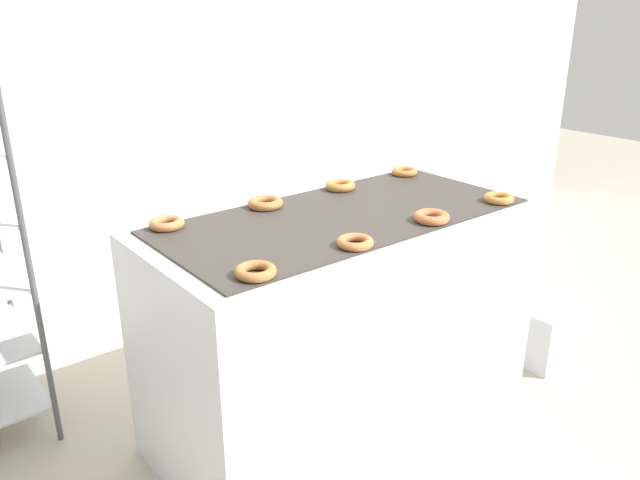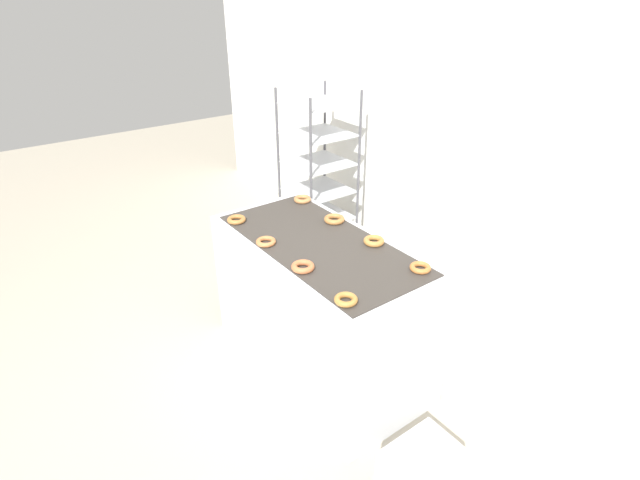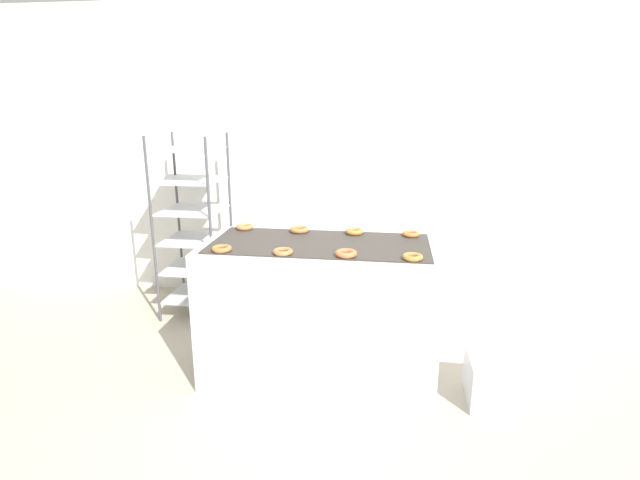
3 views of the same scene
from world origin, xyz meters
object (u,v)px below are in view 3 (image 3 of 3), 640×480
object	(u,v)px
donut_far_right	(411,234)
baking_rack_cart	(194,225)
donut_near_midleft	(283,252)
donut_near_midright	(346,253)
fryer_machine	(320,310)
donut_near_right	(413,257)
donut_far_midleft	(299,230)
donut_far_left	(245,227)
glaze_bin	(491,379)
donut_far_midright	(354,231)
donut_near_left	(222,249)

from	to	relation	value
donut_far_right	baking_rack_cart	bearing A→B (deg)	160.69
donut_near_midleft	donut_near_midright	size ratio (longest dim) A/B	0.94
fryer_machine	donut_near_midright	distance (m)	0.61
donut_near_midleft	donut_far_right	size ratio (longest dim) A/B	1.03
baking_rack_cart	donut_near_right	size ratio (longest dim) A/B	13.06
baking_rack_cart	donut_far_midleft	distance (m)	1.29
donut_near_midright	donut_far_right	distance (m)	0.68
donut_far_left	donut_far_right	xyz separation A→B (m)	(1.23, -0.02, -0.00)
glaze_bin	donut_far_left	world-z (taller)	donut_far_left
fryer_machine	donut_near_midleft	distance (m)	0.61
donut_near_midright	donut_far_right	xyz separation A→B (m)	(0.41, 0.54, -0.00)
glaze_bin	donut_near_right	xyz separation A→B (m)	(-0.55, -0.10, 0.85)
donut_far_midleft	fryer_machine	bearing A→B (deg)	-54.21
donut_near_right	donut_far_midright	world-z (taller)	donut_far_midright
baking_rack_cart	donut_near_left	world-z (taller)	baking_rack_cart
glaze_bin	donut_far_midleft	world-z (taller)	donut_far_midleft
donut_near_midleft	baking_rack_cart	bearing A→B (deg)	131.83
baking_rack_cart	donut_far_midleft	world-z (taller)	baking_rack_cart
donut_far_midright	donut_far_right	world-z (taller)	donut_far_midright
donut_near_left	donut_far_left	distance (m)	0.57
donut_near_midleft	donut_far_midleft	size ratio (longest dim) A/B	0.89
donut_near_midleft	donut_near_right	xyz separation A→B (m)	(0.80, 0.00, 0.00)
fryer_machine	donut_far_midright	world-z (taller)	donut_far_midright
fryer_machine	glaze_bin	world-z (taller)	fryer_machine
donut_near_left	donut_far_midright	distance (m)	0.98
donut_far_midleft	donut_far_right	xyz separation A→B (m)	(0.81, 0.00, -0.00)
baking_rack_cart	donut_far_midleft	bearing A→B (deg)	-31.41
donut_near_midleft	donut_far_right	bearing A→B (deg)	34.33
glaze_bin	donut_far_midleft	distance (m)	1.66
donut_far_midleft	donut_far_midright	size ratio (longest dim) A/B	1.07
fryer_machine	donut_near_midright	world-z (taller)	donut_near_midright
baking_rack_cart	donut_near_midleft	distance (m)	1.64
donut_far_left	fryer_machine	bearing A→B (deg)	-25.27
donut_near_midleft	donut_far_left	bearing A→B (deg)	126.13
fryer_machine	donut_near_right	bearing A→B (deg)	-24.92
donut_near_left	donut_near_midleft	world-z (taller)	donut_near_left
donut_far_midright	donut_far_right	xyz separation A→B (m)	(0.40, -0.00, -0.00)
donut_far_right	donut_near_midleft	bearing A→B (deg)	-145.67
baking_rack_cart	donut_near_midleft	size ratio (longest dim) A/B	12.82
donut_near_left	donut_far_midleft	size ratio (longest dim) A/B	0.90
donut_far_left	donut_far_midright	bearing A→B (deg)	-1.28
donut_near_right	donut_far_left	xyz separation A→B (m)	(-1.22, 0.57, 0.00)
glaze_bin	donut_near_midright	bearing A→B (deg)	-174.80
donut_near_left	donut_far_left	xyz separation A→B (m)	(-0.02, 0.57, 0.00)
donut_near_left	donut_far_midleft	bearing A→B (deg)	53.56
glaze_bin	donut_near_right	bearing A→B (deg)	-170.20
donut_near_midleft	donut_near_midright	distance (m)	0.40
fryer_machine	donut_far_midright	size ratio (longest dim) A/B	11.93
fryer_machine	baking_rack_cart	xyz separation A→B (m)	(-1.28, 0.93, 0.34)
donut_far_midright	fryer_machine	bearing A→B (deg)	-127.95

